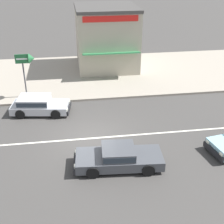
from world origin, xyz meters
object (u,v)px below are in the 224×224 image
Objects in this scene: hatchback_silver_2 at (38,104)px; sedan_dark_grey_4 at (118,157)px; shopfront_mid_block at (106,37)px; arrow_signboard at (29,61)px.

hatchback_silver_2 reaches higher than sedan_dark_grey_4.
arrow_signboard is at bearing -136.39° from shopfront_mid_block.
arrow_signboard is (-4.63, 8.60, 2.21)m from sedan_dark_grey_4.
sedan_dark_grey_4 is at bearing -61.68° from arrow_signboard.
arrow_signboard reaches higher than hatchback_silver_2.
shopfront_mid_block is (5.93, 5.65, -0.01)m from arrow_signboard.
shopfront_mid_block reaches higher than arrow_signboard.
hatchback_silver_2 is at bearing 123.36° from sedan_dark_grey_4.
shopfront_mid_block is at bearing 55.62° from hatchback_silver_2.
hatchback_silver_2 is at bearing -78.04° from arrow_signboard.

